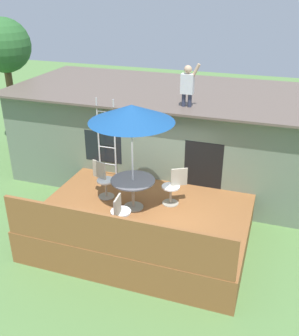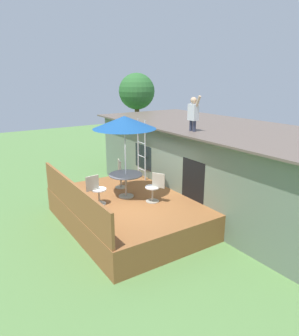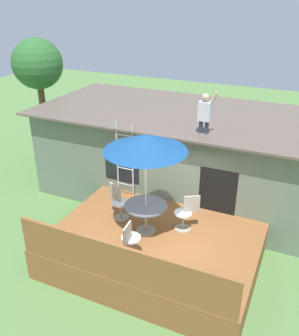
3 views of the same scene
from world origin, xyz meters
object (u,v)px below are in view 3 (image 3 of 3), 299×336
patio_chair_left (119,202)px  patio_chair_near (130,240)px  step_ladder (125,160)px  patio_table (146,211)px  patio_chair_right (186,213)px  patio_umbrella (145,143)px  backyard_tree (38,65)px  person_figure (205,111)px

patio_chair_left → patio_chair_near: same height
step_ladder → patio_table: bearing=-47.2°
patio_chair_right → patio_chair_near: size_ratio=1.00×
patio_chair_left → patio_chair_near: bearing=-35.2°
patio_umbrella → patio_chair_right: (0.85, 0.51, -1.89)m
patio_chair_right → patio_chair_left: bearing=-23.8°
patio_umbrella → patio_chair_near: (0.09, -1.03, -1.89)m
step_ladder → backyard_tree: (-5.27, 2.99, 1.72)m
patio_table → patio_chair_right: bearing=31.1°
patio_chair_left → backyard_tree: (-5.66, 4.09, 2.36)m
patio_table → backyard_tree: backyard_tree is taller
patio_umbrella → backyard_tree: 7.90m
patio_table → patio_chair_right: size_ratio=1.13×
patio_table → patio_chair_left: 0.95m
patio_table → person_figure: bearing=70.3°
patio_chair_left → patio_chair_right: same height
patio_chair_left → patio_umbrella: bearing=0.0°
person_figure → backyard_tree: (-7.29, 2.35, 0.21)m
person_figure → patio_chair_left: 3.21m
patio_chair_left → patio_table: bearing=0.0°
patio_umbrella → patio_chair_left: (-0.90, 0.29, -1.89)m
patio_chair_right → person_figure: bearing=-116.5°
patio_chair_right → backyard_tree: (-7.41, 3.87, 2.36)m
backyard_tree → patio_chair_right: bearing=-27.6°
step_ladder → patio_chair_left: 1.33m
person_figure → backyard_tree: size_ratio=0.24×
step_ladder → person_figure: person_figure is taller
patio_table → patio_chair_near: 1.04m
patio_table → patio_chair_near: size_ratio=1.13×
backyard_tree → person_figure: bearing=-17.9°
person_figure → step_ladder: bearing=-162.2°
patio_table → person_figure: 2.96m
patio_umbrella → step_ladder: size_ratio=1.15×
person_figure → patio_chair_right: person_figure is taller
patio_chair_left → backyard_tree: bearing=161.8°
backyard_tree → step_ladder: bearing=-29.6°
patio_table → patio_umbrella: 1.76m
step_ladder → patio_chair_right: bearing=-22.3°
patio_chair_near → patio_table: bearing=0.0°
person_figure → patio_table: bearing=-109.7°
step_ladder → backyard_tree: 6.30m
patio_chair_right → backyard_tree: bearing=-58.7°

